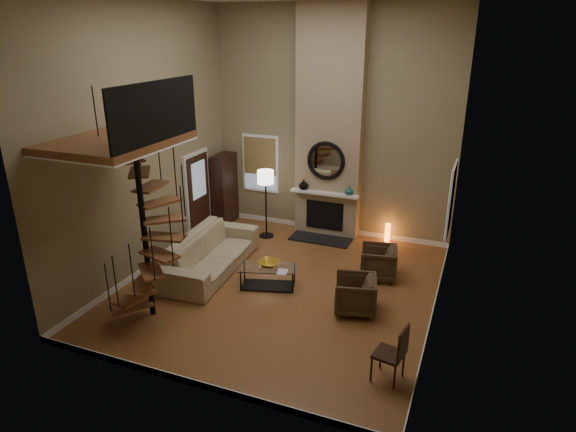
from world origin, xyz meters
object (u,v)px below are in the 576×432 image
at_px(accent_lamp, 387,233).
at_px(hutch, 224,189).
at_px(sofa, 210,253).
at_px(floor_lamp, 266,182).
at_px(side_chair, 395,351).
at_px(coffee_table, 268,274).
at_px(armchair_near, 382,262).
at_px(armchair_far, 359,294).

bearing_deg(accent_lamp, hutch, -176.55).
xyz_separation_m(sofa, floor_lamp, (0.37, 2.12, 1.02)).
bearing_deg(side_chair, sofa, 152.94).
xyz_separation_m(sofa, accent_lamp, (3.27, 2.86, -0.15)).
bearing_deg(coffee_table, armchair_near, 30.93).
xyz_separation_m(coffee_table, accent_lamp, (1.80, 3.12, -0.03)).
distance_m(sofa, side_chair, 4.90).
xyz_separation_m(hutch, coffee_table, (2.51, -2.86, -0.67)).
relative_size(sofa, armchair_far, 3.80).
bearing_deg(hutch, accent_lamp, 3.45).
height_order(sofa, armchair_near, sofa).
height_order(sofa, armchair_far, sofa).
bearing_deg(armchair_far, coffee_table, -111.31).
distance_m(coffee_table, side_chair, 3.51).
bearing_deg(armchair_near, floor_lamp, -121.07).
height_order(accent_lamp, side_chair, side_chair).
xyz_separation_m(sofa, armchair_near, (3.52, 0.97, -0.04)).
bearing_deg(armchair_near, accent_lamp, 176.46).
height_order(armchair_near, side_chair, side_chair).
distance_m(hutch, accent_lamp, 4.38).
relative_size(hutch, armchair_near, 2.46).
relative_size(hutch, coffee_table, 1.44).
height_order(coffee_table, floor_lamp, floor_lamp).
relative_size(sofa, accent_lamp, 6.28).
bearing_deg(hutch, armchair_far, -34.91).
bearing_deg(sofa, coffee_table, -103.63).
bearing_deg(armchair_far, hutch, -138.96).
relative_size(floor_lamp, side_chair, 1.86).
distance_m(accent_lamp, side_chair, 5.21).
relative_size(sofa, floor_lamp, 1.67).
relative_size(sofa, armchair_near, 3.84).
bearing_deg(armchair_near, side_chair, 3.75).
relative_size(accent_lamp, side_chair, 0.49).
bearing_deg(side_chair, floor_lamp, 132.54).
distance_m(hutch, floor_lamp, 1.56).
distance_m(hutch, armchair_near, 4.88).
bearing_deg(sofa, armchair_far, -102.08).
bearing_deg(sofa, hutch, 18.21).
distance_m(sofa, armchair_near, 3.65).
height_order(armchair_near, coffee_table, armchair_near).
xyz_separation_m(armchair_far, accent_lamp, (-0.14, 3.36, -0.10)).
xyz_separation_m(hutch, armchair_far, (4.45, -3.10, -0.60)).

